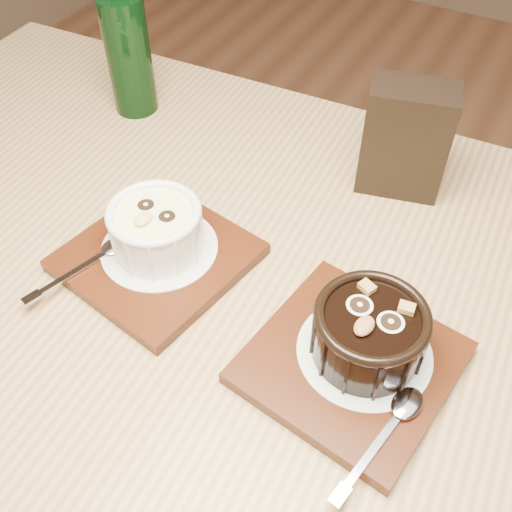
{
  "coord_description": "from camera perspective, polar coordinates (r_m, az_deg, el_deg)",
  "views": [
    {
      "loc": [
        0.01,
        -0.29,
        1.25
      ],
      "look_at": [
        -0.18,
        0.06,
        0.81
      ],
      "focal_mm": 42.0,
      "sensor_mm": 36.0,
      "label": 1
    }
  ],
  "objects": [
    {
      "name": "green_bottle",
      "position": [
        0.88,
        -12.09,
        18.55
      ],
      "size": [
        0.06,
        0.06,
        0.23
      ],
      "color": "black",
      "rests_on": "table"
    },
    {
      "name": "spoon_left",
      "position": [
        0.67,
        -15.6,
        -0.52
      ],
      "size": [
        0.06,
        0.14,
        0.01
      ],
      "primitive_type": null,
      "rotation": [
        0.0,
        0.0,
        -0.3
      ],
      "color": "#B7B9C0",
      "rests_on": "tray_left"
    },
    {
      "name": "condiment_stand",
      "position": [
        0.75,
        14.07,
        10.74
      ],
      "size": [
        0.11,
        0.08,
        0.14
      ],
      "primitive_type": "cube",
      "rotation": [
        0.0,
        0.0,
        0.24
      ],
      "color": "black",
      "rests_on": "table"
    },
    {
      "name": "doily_right",
      "position": [
        0.59,
        10.27,
        -8.95
      ],
      "size": [
        0.13,
        0.13,
        0.0
      ],
      "primitive_type": "cylinder",
      "color": "white",
      "rests_on": "tray_right"
    },
    {
      "name": "ramekin_dark",
      "position": [
        0.56,
        10.73,
        -7.03
      ],
      "size": [
        0.11,
        0.11,
        0.06
      ],
      "rotation": [
        0.0,
        0.0,
        -0.14
      ],
      "color": "black",
      "rests_on": "doily_right"
    },
    {
      "name": "spoon_right",
      "position": [
        0.55,
        12.31,
        -16.01
      ],
      "size": [
        0.05,
        0.14,
        0.01
      ],
      "primitive_type": null,
      "rotation": [
        0.0,
        0.0,
        -0.19
      ],
      "color": "#B7B9C0",
      "rests_on": "tray_right"
    },
    {
      "name": "doily_left",
      "position": [
        0.67,
        -9.18,
        0.78
      ],
      "size": [
        0.13,
        0.13,
        0.0
      ],
      "primitive_type": "cylinder",
      "color": "white",
      "rests_on": "tray_left"
    },
    {
      "name": "table",
      "position": [
        0.72,
        -3.28,
        -8.26
      ],
      "size": [
        1.24,
        0.85,
        0.75
      ],
      "rotation": [
        0.0,
        0.0,
        0.05
      ],
      "color": "olive",
      "rests_on": "ground"
    },
    {
      "name": "ramekin_white",
      "position": [
        0.65,
        -9.51,
        2.72
      ],
      "size": [
        0.1,
        0.1,
        0.06
      ],
      "rotation": [
        0.0,
        0.0,
        -0.13
      ],
      "color": "white",
      "rests_on": "doily_left"
    },
    {
      "name": "tray_right",
      "position": [
        0.59,
        9.0,
        -9.98
      ],
      "size": [
        0.2,
        0.2,
        0.01
      ],
      "primitive_type": "cube",
      "rotation": [
        0.0,
        0.0,
        -0.14
      ],
      "color": "#441C0B",
      "rests_on": "table"
    },
    {
      "name": "tray_left",
      "position": [
        0.68,
        -9.38,
        -0.1
      ],
      "size": [
        0.21,
        0.21,
        0.01
      ],
      "primitive_type": "cube",
      "rotation": [
        0.0,
        0.0,
        -0.18
      ],
      "color": "#441C0B",
      "rests_on": "table"
    }
  ]
}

